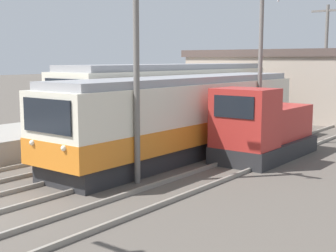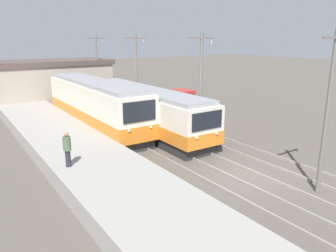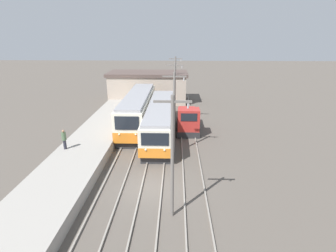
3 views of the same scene
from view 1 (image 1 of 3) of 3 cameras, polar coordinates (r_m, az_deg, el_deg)
track_right at (r=11.06m, az=-18.48°, el=-13.68°), size 1.54×60.00×0.14m
commuter_train_left at (r=24.10m, az=0.79°, el=2.61°), size 2.84×14.50×3.87m
commuter_train_center at (r=20.26m, az=2.39°, el=0.98°), size 2.84×15.00×3.39m
shunting_locomotive at (r=19.80m, az=11.49°, el=-0.45°), size 2.40×5.56×3.00m
catenary_mast_mid at (r=15.27m, az=-3.86°, el=7.80°), size 2.00×0.20×7.40m
catenary_mast_far at (r=22.57m, az=11.22°, el=7.76°), size 2.00×0.20×7.40m
catenary_mast_distant at (r=30.64m, az=18.66°, el=7.54°), size 2.00×0.20×7.40m
station_building at (r=34.81m, az=13.16°, el=5.12°), size 12.60×6.30×4.78m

